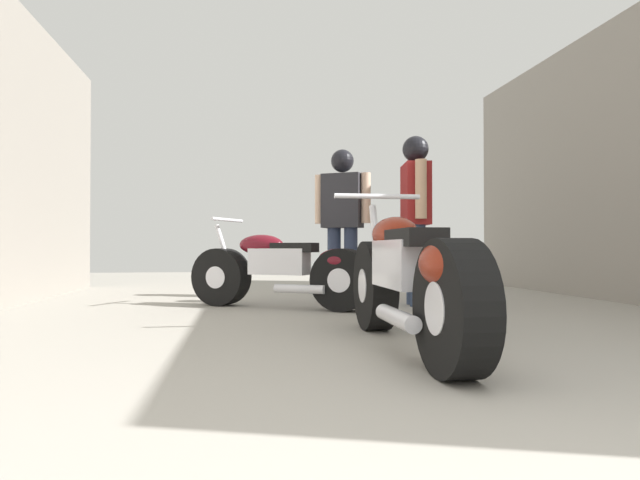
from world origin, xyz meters
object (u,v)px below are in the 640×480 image
(motorcycle_maroon_cruiser, at_px, (407,278))
(motorcycle_black_naked, at_px, (282,271))
(mechanic_in_blue, at_px, (342,209))
(mechanic_with_helmet, at_px, (416,204))

(motorcycle_maroon_cruiser, bearing_deg, motorcycle_black_naked, 103.94)
(mechanic_in_blue, bearing_deg, mechanic_with_helmet, -55.02)
(mechanic_in_blue, distance_m, mechanic_with_helmet, 1.05)
(motorcycle_black_naked, relative_size, mechanic_with_helmet, 1.01)
(motorcycle_black_naked, distance_m, mechanic_in_blue, 1.39)
(motorcycle_maroon_cruiser, relative_size, mechanic_in_blue, 1.19)
(mechanic_in_blue, bearing_deg, motorcycle_maroon_cruiser, -93.98)
(motorcycle_maroon_cruiser, relative_size, motorcycle_black_naked, 1.18)
(motorcycle_black_naked, bearing_deg, mechanic_in_blue, 50.12)
(mechanic_in_blue, xyz_separation_m, mechanic_with_helmet, (0.60, -0.86, -0.00))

